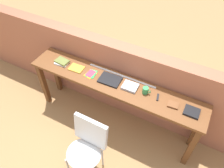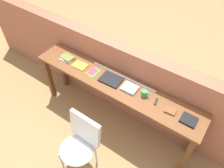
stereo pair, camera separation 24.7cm
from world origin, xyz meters
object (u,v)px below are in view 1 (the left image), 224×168
(book_open_centre, at_px, (110,80))
(book_repair_rightmost, at_px, (192,112))
(book_stack_leftmost, at_px, (62,62))
(chair_white_moulded, at_px, (86,146))
(mug, at_px, (146,90))
(magazine_cycling, at_px, (76,68))
(multitool_folded, at_px, (158,97))
(pamphlet_pile_colourful, at_px, (91,74))
(leather_journal_brown, at_px, (173,105))

(book_open_centre, xyz_separation_m, book_repair_rightmost, (1.10, -0.02, 0.00))
(book_stack_leftmost, bearing_deg, chair_white_moulded, -42.14)
(book_open_centre, distance_m, mug, 0.50)
(book_open_centre, bearing_deg, magazine_cycling, 179.26)
(mug, height_order, multitool_folded, mug)
(magazine_cycling, height_order, book_open_centre, book_open_centre)
(multitool_folded, bearing_deg, pamphlet_pile_colourful, -178.45)
(leather_journal_brown, height_order, book_repair_rightmost, book_repair_rightmost)
(leather_journal_brown, bearing_deg, book_repair_rightmost, -5.50)
(chair_white_moulded, bearing_deg, pamphlet_pile_colourful, 116.51)
(magazine_cycling, distance_m, book_repair_rightmost, 1.63)
(magazine_cycling, relative_size, book_repair_rightmost, 1.14)
(pamphlet_pile_colourful, relative_size, leather_journal_brown, 1.44)
(chair_white_moulded, bearing_deg, book_repair_rightmost, 39.00)
(multitool_folded, xyz_separation_m, leather_journal_brown, (0.20, -0.03, 0.00))
(pamphlet_pile_colourful, height_order, multitool_folded, multitool_folded)
(book_stack_leftmost, bearing_deg, mug, 1.16)
(pamphlet_pile_colourful, bearing_deg, chair_white_moulded, -63.49)
(book_open_centre, relative_size, multitool_folded, 2.66)
(chair_white_moulded, bearing_deg, multitool_folded, 56.03)
(chair_white_moulded, relative_size, mug, 8.10)
(magazine_cycling, xyz_separation_m, multitool_folded, (1.20, 0.03, 0.00))
(book_open_centre, height_order, mug, mug)
(chair_white_moulded, xyz_separation_m, multitool_folded, (0.56, 0.83, 0.36))
(leather_journal_brown, distance_m, book_repair_rightmost, 0.23)
(magazine_cycling, bearing_deg, book_open_centre, -0.93)
(multitool_folded, bearing_deg, book_open_centre, -179.15)
(leather_journal_brown, bearing_deg, magazine_cycling, 174.21)
(book_stack_leftmost, bearing_deg, book_open_centre, 1.00)
(book_stack_leftmost, height_order, book_repair_rightmost, book_stack_leftmost)
(book_open_centre, bearing_deg, pamphlet_pile_colourful, -179.42)
(chair_white_moulded, bearing_deg, mug, 64.86)
(pamphlet_pile_colourful, height_order, mug, mug)
(chair_white_moulded, distance_m, mug, 1.01)
(multitool_folded, distance_m, leather_journal_brown, 0.21)
(chair_white_moulded, relative_size, book_repair_rightmost, 4.97)
(mug, relative_size, leather_journal_brown, 0.85)
(book_stack_leftmost, bearing_deg, magazine_cycling, -0.77)
(leather_journal_brown, bearing_deg, multitool_folded, 165.55)
(book_open_centre, bearing_deg, book_stack_leftmost, 178.41)
(book_stack_leftmost, distance_m, mug, 1.29)
(multitool_folded, bearing_deg, chair_white_moulded, -123.97)
(book_stack_leftmost, xyz_separation_m, book_repair_rightmost, (1.89, -0.01, -0.01))
(pamphlet_pile_colourful, relative_size, book_repair_rightmost, 1.04)
(pamphlet_pile_colourful, height_order, book_repair_rightmost, book_repair_rightmost)
(magazine_cycling, distance_m, pamphlet_pile_colourful, 0.24)
(chair_white_moulded, distance_m, book_repair_rightmost, 1.33)
(magazine_cycling, bearing_deg, book_stack_leftmost, 176.45)
(magazine_cycling, distance_m, leather_journal_brown, 1.41)
(book_stack_leftmost, relative_size, multitool_folded, 1.88)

